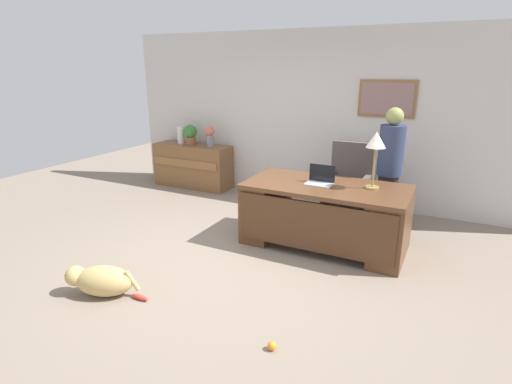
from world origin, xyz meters
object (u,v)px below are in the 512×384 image
at_px(dog_lying, 100,280).
at_px(dog_toy_bone, 140,297).
at_px(desk_lamp, 376,144).
at_px(credenza, 193,166).
at_px(person_standing, 389,170).
at_px(laptop, 320,179).
at_px(desk, 324,213).
at_px(armchair, 348,186).
at_px(potted_plant, 190,134).
at_px(dog_toy_ball, 272,346).
at_px(vase_empty, 181,135).
at_px(vase_with_flowers, 210,135).

bearing_deg(dog_lying, dog_toy_bone, 13.94).
relative_size(dog_lying, desk_lamp, 1.07).
distance_m(credenza, person_standing, 3.64).
bearing_deg(laptop, desk, -28.04).
relative_size(laptop, desk_lamp, 0.48).
distance_m(person_standing, desk_lamp, 0.82).
distance_m(desk, armchair, 1.06).
bearing_deg(dog_toy_bone, person_standing, 57.49).
xyz_separation_m(desk, potted_plant, (-2.99, 1.43, 0.55)).
xyz_separation_m(person_standing, laptop, (-0.68, -0.76, -0.02)).
relative_size(armchair, laptop, 3.48).
height_order(credenza, dog_lying, credenza).
relative_size(armchair, dog_lying, 1.57).
relative_size(potted_plant, dog_toy_ball, 5.01).
height_order(laptop, vase_empty, vase_empty).
height_order(person_standing, vase_empty, person_standing).
xyz_separation_m(vase_with_flowers, dog_toy_bone, (1.39, -3.40, -0.97)).
bearing_deg(person_standing, dog_lying, -126.96).
xyz_separation_m(person_standing, dog_lying, (-2.17, -2.88, -0.70)).
bearing_deg(dog_lying, person_standing, 53.04).
distance_m(armchair, vase_with_flowers, 2.67).
distance_m(vase_with_flowers, vase_empty, 0.64).
bearing_deg(armchair, vase_empty, 173.37).
height_order(desk, dog_toy_ball, desk).
relative_size(laptop, vase_with_flowers, 0.89).
distance_m(dog_lying, potted_plant, 3.87).
distance_m(person_standing, vase_empty, 3.85).
xyz_separation_m(person_standing, dog_toy_ball, (-0.34, -2.86, -0.82)).
distance_m(desk_lamp, vase_with_flowers, 3.37).
relative_size(laptop, vase_empty, 1.03).
bearing_deg(vase_empty, dog_lying, -65.04).
height_order(credenza, laptop, laptop).
bearing_deg(vase_empty, vase_with_flowers, 0.00).
xyz_separation_m(vase_with_flowers, potted_plant, (-0.42, 0.00, -0.01)).
height_order(desk, desk_lamp, desk_lamp).
bearing_deg(laptop, potted_plant, 154.53).
height_order(person_standing, vase_with_flowers, person_standing).
bearing_deg(dog_toy_bone, credenza, 117.71).
bearing_deg(potted_plant, desk, -25.54).
bearing_deg(person_standing, vase_empty, 170.70).
bearing_deg(potted_plant, laptop, -25.47).
xyz_separation_m(desk, vase_empty, (-3.21, 1.43, 0.51)).
bearing_deg(desk, potted_plant, 154.46).
bearing_deg(person_standing, laptop, -131.59).
distance_m(person_standing, dog_toy_ball, 2.99).
bearing_deg(laptop, person_standing, 48.41).
distance_m(person_standing, potted_plant, 3.64).
relative_size(dog_lying, laptop, 2.21).
bearing_deg(armchair, desk_lamp, -61.72).
distance_m(credenza, dog_toy_bone, 3.86).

